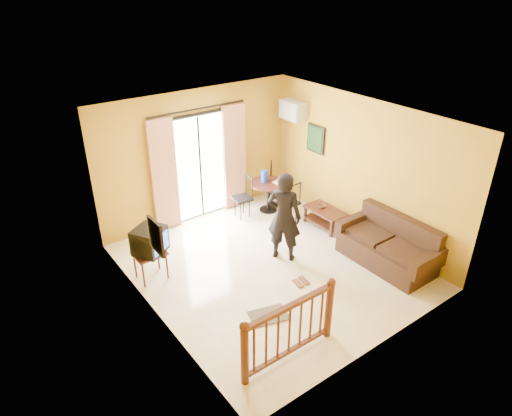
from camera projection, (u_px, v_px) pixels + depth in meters
ground at (270, 266)px, 8.43m from camera, size 5.00×5.00×0.00m
room_shell at (272, 183)px, 7.63m from camera, size 5.00×5.00×5.00m
balcony_door at (200, 166)px, 9.61m from camera, size 2.25×0.14×2.46m
tv_table at (150, 256)px, 7.92m from camera, size 0.53×0.44×0.53m
television at (150, 240)px, 7.79m from camera, size 0.68×0.66×0.46m
picture_left at (156, 236)px, 6.40m from camera, size 0.05×0.42×0.52m
dining_table at (269, 189)px, 10.14m from camera, size 0.82×0.82×0.69m
water_jug at (264, 176)px, 10.04m from camera, size 0.15×0.15×0.27m
serving_tray at (279, 181)px, 10.11m from camera, size 0.30×0.22×0.02m
dining_chairs at (270, 212)px, 10.31m from camera, size 1.66×1.43×0.95m
air_conditioner at (292, 110)px, 9.91m from camera, size 0.31×0.60×0.40m
botanical_print at (316, 139)px, 9.75m from camera, size 0.05×0.50×0.60m
coffee_table at (325, 215)px, 9.62m from camera, size 0.50×0.89×0.40m
bowl at (322, 206)px, 9.63m from camera, size 0.22×0.22×0.05m
sofa at (389, 247)px, 8.41m from camera, size 0.87×1.87×0.89m
standing_person at (284, 217)px, 8.30m from camera, size 0.71×0.76×1.75m
stair_balustrade at (290, 327)px, 6.21m from camera, size 1.63×0.13×1.04m
doormat at (269, 315)px, 7.23m from camera, size 0.69×0.55×0.02m
sandals at (301, 282)px, 7.99m from camera, size 0.28×0.26×0.03m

